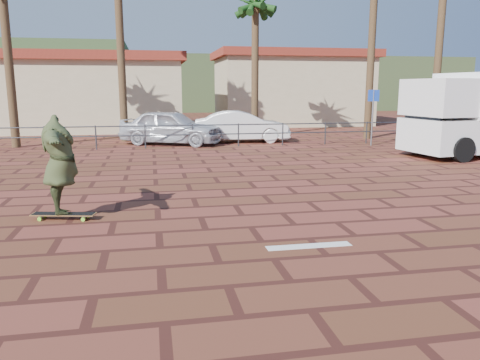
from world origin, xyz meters
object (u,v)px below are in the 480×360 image
object	(u,v)px
car_silver	(171,127)
skateboarder	(60,165)
longboard	(64,214)
car_white	(242,127)

from	to	relation	value
car_silver	skateboarder	bearing A→B (deg)	-167.13
longboard	skateboarder	world-z (taller)	skateboarder
longboard	car_white	world-z (taller)	car_white
car_silver	car_white	world-z (taller)	car_silver
skateboarder	car_white	size ratio (longest dim) A/B	0.53
longboard	car_silver	size ratio (longest dim) A/B	0.27
skateboarder	car_white	bearing A→B (deg)	-38.32
longboard	skateboarder	xyz separation A→B (m)	(-0.00, 0.00, 0.98)
longboard	car_silver	xyz separation A→B (m)	(2.60, 12.12, 0.68)
car_silver	car_white	distance (m)	3.35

